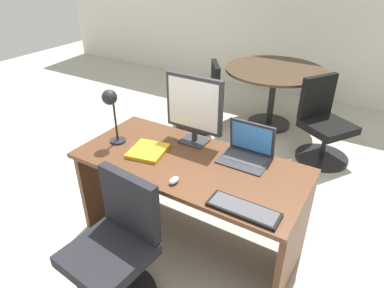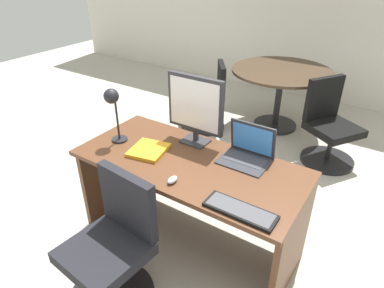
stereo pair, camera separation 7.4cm
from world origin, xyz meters
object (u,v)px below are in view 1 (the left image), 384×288
desk (193,184)px  desk_lamp (111,105)px  keyboard (244,209)px  meeting_chair_far (323,128)px  meeting_table (274,83)px  mouse (174,180)px  book (148,151)px  laptop (249,147)px  meeting_chair_near (202,102)px  office_chair (116,256)px  monitor (194,106)px

desk → desk_lamp: 0.83m
keyboard → meeting_chair_far: (0.03, 2.09, -0.39)m
keyboard → desk_lamp: bearing=169.7°
desk → meeting_chair_far: meeting_chair_far is taller
meeting_table → meeting_chair_far: (0.75, -0.48, -0.22)m
mouse → book: 0.42m
laptop → desk: bearing=-146.2°
laptop → keyboard: 0.59m
book → keyboard: bearing=-14.7°
keyboard → desk_lamp: desk_lamp is taller
desk → mouse: bearing=-80.8°
laptop → keyboard: bearing=-69.1°
keyboard → meeting_chair_near: size_ratio=0.50×
desk_lamp → office_chair: bearing=-50.6°
desk → laptop: size_ratio=4.85×
laptop → mouse: laptop is taller
mouse → office_chair: office_chair is taller
desk → meeting_chair_far: size_ratio=1.81×
laptop → meeting_table: (-0.51, 2.02, -0.24)m
keyboard → meeting_table: size_ratio=0.34×
mouse → book: size_ratio=0.28×
office_chair → meeting_table: bearing=91.2°
keyboard → meeting_chair_near: meeting_chair_near is taller
desk_lamp → meeting_table: size_ratio=0.35×
laptop → meeting_chair_far: 1.63m
desk → meeting_table: 2.25m
book → meeting_table: book is taller
desk_lamp → book: bearing=2.9°
monitor → desk_lamp: monitor is taller
meeting_table → meeting_chair_far: 0.91m
office_chair → meeting_chair_far: 2.58m
desk_lamp → meeting_chair_far: (1.18, 1.88, -0.69)m
monitor → office_chair: size_ratio=0.59×
desk_lamp → keyboard: bearing=-10.3°
office_chair → desk: bearing=80.5°
book → meeting_table: bearing=86.8°
monitor → office_chair: bearing=-90.4°
desk_lamp → meeting_chair_far: size_ratio=0.48×
meeting_chair_far → laptop: bearing=-98.8°
keyboard → office_chair: (-0.65, -0.39, -0.38)m
laptop → meeting_chair_near: size_ratio=0.40×
book → desk: bearing=18.6°
keyboard → meeting_chair_near: bearing=125.2°
laptop → book: bearing=-153.2°
book → office_chair: bearing=-72.3°
meeting_table → keyboard: bearing=-74.4°
monitor → mouse: 0.61m
desk → office_chair: (-0.12, -0.72, -0.15)m
monitor → mouse: monitor is taller
meeting_chair_near → meeting_chair_far: size_ratio=0.94×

